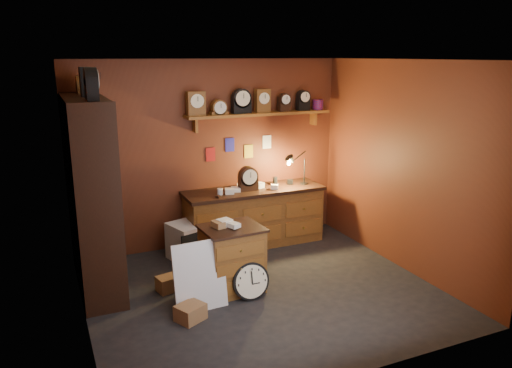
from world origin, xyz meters
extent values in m
plane|color=black|center=(0.00, 0.00, 0.00)|extent=(4.00, 4.00, 0.00)
cube|color=#622B17|center=(0.00, 1.80, 1.35)|extent=(4.00, 0.02, 2.70)
cube|color=#622B17|center=(0.00, -1.80, 1.35)|extent=(4.00, 0.02, 2.70)
cube|color=#622B17|center=(-2.00, 0.00, 1.35)|extent=(0.02, 3.60, 2.70)
cube|color=#622B17|center=(2.00, 0.00, 1.35)|extent=(0.02, 3.60, 2.70)
cube|color=beige|center=(0.00, 0.00, 2.70)|extent=(4.00, 3.60, 0.02)
cube|color=brown|center=(0.70, 1.65, 1.92)|extent=(2.20, 0.30, 0.04)
cube|color=brown|center=(-0.25, 1.72, 1.80)|extent=(0.04, 0.16, 0.20)
cube|color=brown|center=(1.65, 1.72, 1.80)|extent=(0.04, 0.16, 0.20)
cylinder|color=#B21419|center=(1.68, 1.65, 2.02)|extent=(0.16, 0.16, 0.15)
cube|color=maroon|center=(0.15, 1.79, 1.35)|extent=(0.14, 0.01, 0.20)
cube|color=navy|center=(0.45, 1.79, 1.47)|extent=(0.14, 0.01, 0.20)
cube|color=gold|center=(0.75, 1.79, 1.35)|extent=(0.14, 0.01, 0.20)
cube|color=silver|center=(1.05, 1.79, 1.47)|extent=(0.14, 0.01, 0.20)
cube|color=black|center=(-1.98, 0.98, 1.15)|extent=(0.03, 1.60, 2.30)
cube|color=black|center=(-1.75, 0.20, 1.15)|extent=(0.45, 0.03, 2.30)
cube|color=black|center=(-1.75, 1.76, 1.15)|extent=(0.45, 0.03, 2.30)
cube|color=black|center=(-1.75, 0.98, 0.05)|extent=(0.43, 1.54, 0.03)
cube|color=black|center=(-1.75, 0.98, 0.55)|extent=(0.43, 1.54, 0.03)
cube|color=black|center=(-1.75, 0.98, 1.00)|extent=(0.43, 1.54, 0.03)
cube|color=black|center=(-1.75, 0.98, 1.45)|extent=(0.43, 1.54, 0.03)
cube|color=black|center=(-1.75, 0.98, 1.90)|extent=(0.43, 1.54, 0.03)
cube|color=black|center=(-1.75, 0.98, 2.28)|extent=(0.43, 1.54, 0.03)
cube|color=brown|center=(0.54, 1.48, 0.40)|extent=(2.02, 0.60, 0.80)
cube|color=black|center=(0.54, 1.48, 0.82)|extent=(2.08, 0.66, 0.05)
cube|color=brown|center=(0.54, 1.18, 0.40)|extent=(1.94, 0.02, 0.52)
cylinder|color=black|center=(1.35, 1.43, 0.86)|extent=(0.12, 0.12, 0.02)
cylinder|color=black|center=(1.35, 1.43, 1.05)|extent=(0.02, 0.02, 0.38)
cylinder|color=black|center=(1.23, 1.40, 1.29)|extent=(0.27, 0.09, 0.14)
cone|color=black|center=(1.09, 1.37, 1.25)|extent=(0.18, 0.14, 0.18)
cube|color=brown|center=(-0.30, 0.20, 0.38)|extent=(0.69, 0.59, 0.77)
cube|color=black|center=(-0.30, 0.20, 0.78)|extent=(0.73, 0.63, 0.03)
cube|color=brown|center=(-0.30, -0.08, 0.38)|extent=(0.60, 0.05, 0.65)
cylinder|color=black|center=(-0.19, -0.11, 0.22)|extent=(0.44, 0.15, 0.45)
cylinder|color=#F8EEC7|center=(-0.19, -0.14, 0.22)|extent=(0.39, 0.09, 0.38)
cube|color=black|center=(-0.19, -0.15, 0.28)|extent=(0.01, 0.04, 0.14)
cube|color=black|center=(-0.14, -0.15, 0.20)|extent=(0.10, 0.01, 0.01)
cube|color=silver|center=(-0.80, -0.10, 0.00)|extent=(0.61, 0.20, 0.79)
cube|color=silver|center=(-0.50, 1.32, 0.26)|extent=(0.62, 0.62, 0.51)
cube|color=black|center=(-0.50, 1.06, 0.26)|extent=(0.40, 0.15, 0.41)
cube|color=#966A41|center=(-0.97, -0.29, 0.09)|extent=(0.36, 0.34, 0.17)
cube|color=white|center=(-0.59, 0.10, 0.05)|extent=(0.20, 0.23, 0.11)
cube|color=#966A41|center=(-1.03, 0.47, 0.09)|extent=(0.28, 0.25, 0.18)
camera|label=1|loc=(-2.27, -4.97, 2.75)|focal=35.00mm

